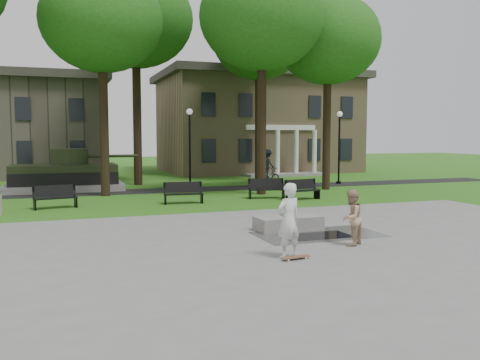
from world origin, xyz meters
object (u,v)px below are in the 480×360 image
object	(u,v)px
skateboarder	(289,221)
cyclist	(267,171)
friend_watching	(351,218)
park_bench_0	(55,196)
concrete_block	(288,223)

from	to	relation	value
skateboarder	cyclist	bearing A→B (deg)	-125.20
skateboarder	cyclist	distance (m)	19.16
friend_watching	cyclist	size ratio (longest dim) A/B	0.69
park_bench_0	friend_watching	bearing A→B (deg)	-64.74
concrete_block	friend_watching	distance (m)	2.93
concrete_block	skateboarder	distance (m)	3.98
cyclist	park_bench_0	distance (m)	14.04
concrete_block	cyclist	xyz separation A→B (m)	(5.21, 14.34, 0.69)
cyclist	park_bench_0	bearing A→B (deg)	95.04
concrete_block	skateboarder	bearing A→B (deg)	-115.02
concrete_block	friend_watching	xyz separation A→B (m)	(0.66, -2.80, 0.57)
skateboarder	cyclist	xyz separation A→B (m)	(6.86, 17.89, -0.05)
friend_watching	cyclist	xyz separation A→B (m)	(4.54, 17.14, 0.12)
friend_watching	cyclist	world-z (taller)	cyclist
concrete_block	skateboarder	size ratio (longest dim) A/B	1.14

